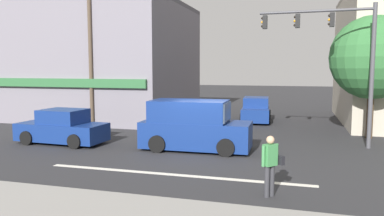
% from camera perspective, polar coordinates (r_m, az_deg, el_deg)
% --- Properties ---
extents(ground_plane, '(120.00, 120.00, 0.00)m').
position_cam_1_polar(ground_plane, '(15.66, 1.31, -6.68)').
color(ground_plane, '#2B2B2D').
extents(lane_marking_stripe, '(9.00, 0.24, 0.01)m').
position_cam_1_polar(lane_marking_stripe, '(12.41, -2.80, -10.11)').
color(lane_marking_stripe, silver).
rests_on(lane_marking_stripe, ground).
extents(building_left_block, '(12.84, 10.53, 7.96)m').
position_cam_1_polar(building_left_block, '(28.19, -14.38, 6.96)').
color(building_left_block, slate).
rests_on(building_left_block, ground).
extents(street_tree, '(4.07, 4.07, 6.02)m').
position_cam_1_polar(street_tree, '(20.34, 25.83, 6.92)').
color(street_tree, '#4C3823').
rests_on(street_tree, ground).
extents(utility_pole_near_left, '(1.40, 0.22, 8.80)m').
position_cam_1_polar(utility_pole_near_left, '(22.35, -15.23, 8.67)').
color(utility_pole_near_left, brown).
rests_on(utility_pole_near_left, ground).
extents(traffic_light_mast, '(4.89, 0.37, 6.20)m').
position_cam_1_polar(traffic_light_mast, '(17.62, 21.65, 8.39)').
color(traffic_light_mast, '#47474C').
rests_on(traffic_light_mast, ground).
extents(sedan_crossing_center, '(2.10, 4.21, 1.58)m').
position_cam_1_polar(sedan_crossing_center, '(24.77, 9.72, -0.37)').
color(sedan_crossing_center, navy).
rests_on(sedan_crossing_center, ground).
extents(van_approaching_near, '(4.64, 2.12, 2.11)m').
position_cam_1_polar(van_approaching_near, '(15.88, 0.28, -2.81)').
color(van_approaching_near, navy).
rests_on(van_approaching_near, ground).
extents(sedan_waiting_far, '(4.17, 2.02, 1.58)m').
position_cam_1_polar(sedan_waiting_far, '(18.28, -19.16, -2.91)').
color(sedan_waiting_far, navy).
rests_on(sedan_waiting_far, ground).
extents(pedestrian_foreground_with_bag, '(0.60, 0.57, 1.67)m').
position_cam_1_polar(pedestrian_foreground_with_bag, '(10.38, 11.89, -8.06)').
color(pedestrian_foreground_with_bag, '#333338').
rests_on(pedestrian_foreground_with_bag, ground).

